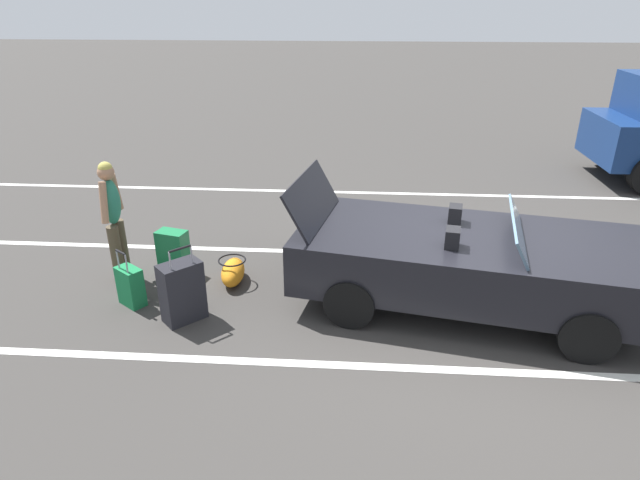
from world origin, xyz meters
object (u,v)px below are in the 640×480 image
(suitcase_small_carryon, at_px, (131,286))
(duffel_bag, at_px, (233,272))
(suitcase_large_black, at_px, (182,292))
(convertible_car, at_px, (484,264))
(suitcase_medium_bright, at_px, (173,252))
(traveler_person, at_px, (113,216))

(suitcase_small_carryon, relative_size, duffel_bag, 1.15)
(suitcase_small_carryon, bearing_deg, suitcase_large_black, -75.14)
(convertible_car, distance_m, suitcase_large_black, 3.61)
(suitcase_medium_bright, bearing_deg, duffel_bag, -89.88)
(suitcase_small_carryon, relative_size, traveler_person, 0.46)
(suitcase_large_black, relative_size, suitcase_small_carryon, 1.29)
(convertible_car, xyz_separation_m, suitcase_small_carryon, (-4.31, -0.24, -0.34))
(suitcase_medium_bright, distance_m, duffel_bag, 0.91)
(suitcase_small_carryon, bearing_deg, convertible_car, -50.79)
(suitcase_small_carryon, distance_m, traveler_person, 1.00)
(duffel_bag, bearing_deg, suitcase_medium_bright, 165.31)
(convertible_car, distance_m, suitcase_medium_bright, 4.11)
(suitcase_medium_bright, bearing_deg, suitcase_large_black, -142.66)
(suitcase_medium_bright, height_order, duffel_bag, suitcase_medium_bright)
(duffel_bag, bearing_deg, convertible_car, -7.19)
(convertible_car, height_order, suitcase_medium_bright, convertible_car)
(convertible_car, relative_size, suitcase_large_black, 4.55)
(suitcase_medium_bright, bearing_deg, convertible_car, -84.02)
(traveler_person, bearing_deg, duffel_bag, -1.95)
(convertible_car, distance_m, duffel_bag, 3.23)
(convertible_car, relative_size, suitcase_medium_bright, 7.15)
(suitcase_small_carryon, bearing_deg, suitcase_medium_bright, 18.94)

